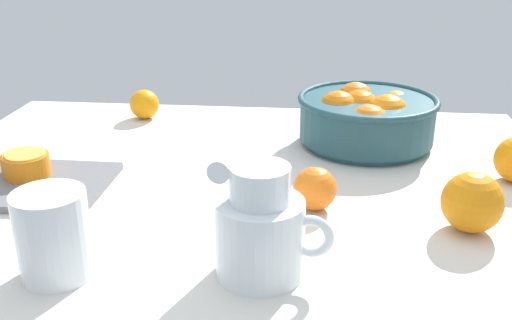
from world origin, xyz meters
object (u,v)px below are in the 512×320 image
object	(u,v)px
juice_glass	(54,240)
loose_orange_3	(315,189)
orange_half_0	(27,165)
cutting_board	(16,184)
orange_half_1	(24,163)
juice_pitcher	(260,235)
fruit_bowl	(367,117)
loose_orange_2	(144,104)
spoon	(238,167)
loose_orange_0	(472,202)

from	to	relation	value
juice_glass	loose_orange_3	world-z (taller)	juice_glass
orange_half_0	loose_orange_3	distance (cm)	48.37
juice_glass	cutting_board	world-z (taller)	juice_glass
juice_glass	orange_half_1	size ratio (longest dim) A/B	1.54
juice_pitcher	juice_glass	size ratio (longest dim) A/B	1.36
fruit_bowl	juice_pitcher	world-z (taller)	juice_pitcher
loose_orange_2	loose_orange_3	xyz separation A→B (cm)	(38.30, -41.92, 0.08)
fruit_bowl	loose_orange_3	distance (cm)	31.34
fruit_bowl	orange_half_0	xyz separation A→B (cm)	(-58.04, -24.54, -2.46)
loose_orange_3	juice_pitcher	bearing A→B (deg)	-109.50
spoon	orange_half_1	bearing A→B (deg)	-167.34
loose_orange_3	cutting_board	bearing A→B (deg)	176.49
cutting_board	loose_orange_2	bearing A→B (deg)	74.09
juice_pitcher	cutting_board	distance (cm)	48.22
juice_pitcher	fruit_bowl	bearing A→B (deg)	71.08
juice_pitcher	loose_orange_0	size ratio (longest dim) A/B	1.76
juice_pitcher	loose_orange_3	distance (cm)	19.99
orange_half_1	loose_orange_0	distance (cm)	72.12
fruit_bowl	juice_pitcher	xyz separation A→B (cm)	(-16.58, -48.38, -0.28)
loose_orange_0	spoon	xyz separation A→B (cm)	(-35.62, 18.88, -3.91)
loose_orange_3	loose_orange_2	bearing A→B (deg)	132.42
juice_glass	loose_orange_0	size ratio (longest dim) A/B	1.29
juice_glass	loose_orange_0	distance (cm)	56.29
loose_orange_0	loose_orange_3	distance (cm)	22.53
fruit_bowl	loose_orange_3	xyz separation A→B (cm)	(-9.94, -29.63, -2.34)
cutting_board	juice_glass	bearing A→B (deg)	-54.23
loose_orange_3	spoon	size ratio (longest dim) A/B	0.42
juice_glass	spoon	world-z (taller)	juice_glass
cutting_board	loose_orange_3	xyz separation A→B (cm)	(49.39, -3.03, 2.72)
orange_half_0	orange_half_1	distance (cm)	1.65
spoon	juice_pitcher	bearing A→B (deg)	-78.11
loose_orange_0	loose_orange_2	xyz separation A→B (cm)	(-60.34, 46.53, -1.08)
loose_orange_0	loose_orange_3	size ratio (longest dim) A/B	1.30
juice_pitcher	orange_half_1	bearing A→B (deg)	149.60
fruit_bowl	loose_orange_2	distance (cm)	49.84
fruit_bowl	orange_half_0	distance (cm)	63.06
loose_orange_3	spoon	xyz separation A→B (cm)	(-13.59, 14.27, -2.91)
juice_pitcher	cutting_board	xyz separation A→B (cm)	(-42.75, 21.78, -4.78)
juice_glass	loose_orange_3	xyz separation A→B (cm)	(31.62, 21.63, -1.57)
fruit_bowl	cutting_board	distance (cm)	65.22
orange_half_0	loose_orange_2	size ratio (longest dim) A/B	1.15
juice_pitcher	orange_half_0	bearing A→B (deg)	150.10
cutting_board	spoon	bearing A→B (deg)	17.43
juice_glass	spoon	xyz separation A→B (cm)	(18.03, 35.91, -4.48)
spoon	loose_orange_2	bearing A→B (deg)	131.79
cutting_board	orange_half_0	distance (cm)	3.56
spoon	orange_half_0	bearing A→B (deg)	-165.10
juice_glass	orange_half_0	world-z (taller)	juice_glass
fruit_bowl	juice_glass	bearing A→B (deg)	-129.03
juice_pitcher	loose_orange_0	world-z (taller)	juice_pitcher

